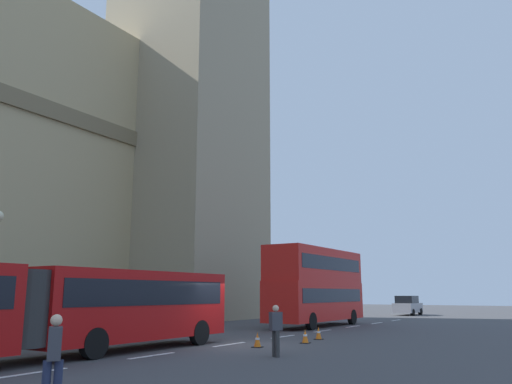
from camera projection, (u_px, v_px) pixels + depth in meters
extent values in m
plane|color=#424244|center=(227.00, 345.00, 21.15)|extent=(160.00, 160.00, 0.00)
cube|color=silver|center=(31.00, 373.00, 13.61)|extent=(2.20, 0.16, 0.01)
cube|color=silver|center=(152.00, 356.00, 17.44)|extent=(2.20, 0.16, 0.01)
cube|color=silver|center=(229.00, 344.00, 21.28)|extent=(2.20, 0.16, 0.01)
cube|color=silver|center=(283.00, 337.00, 25.11)|extent=(2.20, 0.16, 0.01)
cube|color=silver|center=(323.00, 331.00, 28.95)|extent=(2.20, 0.16, 0.01)
cube|color=silver|center=(353.00, 327.00, 32.78)|extent=(2.20, 0.16, 0.01)
cube|color=silver|center=(377.00, 323.00, 36.61)|extent=(2.20, 0.16, 0.01)
cube|color=silver|center=(396.00, 320.00, 40.45)|extent=(2.20, 0.16, 0.01)
cube|color=tan|center=(190.00, 28.00, 48.20)|extent=(10.84, 10.84, 53.06)
cube|color=#B20F0F|center=(131.00, 305.00, 19.52)|extent=(8.81, 2.50, 2.50)
cube|color=black|center=(131.00, 293.00, 19.61)|extent=(8.11, 2.54, 0.90)
cylinder|color=#2D2D2D|center=(13.00, 308.00, 15.48)|extent=(2.38, 2.38, 2.25)
cylinder|color=black|center=(199.00, 333.00, 21.07)|extent=(1.00, 0.30, 1.00)
cylinder|color=black|center=(94.00, 343.00, 16.52)|extent=(1.00, 0.30, 1.00)
cube|color=red|center=(317.00, 301.00, 33.25)|extent=(10.00, 2.50, 2.40)
cube|color=#1E232D|center=(317.00, 295.00, 33.32)|extent=(9.00, 2.54, 0.84)
cube|color=red|center=(316.00, 266.00, 33.69)|extent=(9.80, 2.50, 2.10)
cube|color=#1E232D|center=(316.00, 264.00, 33.71)|extent=(9.00, 2.54, 0.84)
cylinder|color=black|center=(352.00, 317.00, 35.12)|extent=(1.00, 0.30, 1.00)
cylinder|color=black|center=(311.00, 321.00, 29.79)|extent=(1.00, 0.30, 1.00)
cube|color=gray|center=(408.00, 308.00, 50.31)|extent=(4.40, 1.80, 0.90)
cube|color=black|center=(407.00, 299.00, 50.30)|extent=(2.46, 1.66, 0.70)
cylinder|color=black|center=(420.00, 311.00, 50.99)|extent=(0.64, 0.30, 0.64)
cylinder|color=black|center=(412.00, 312.00, 48.65)|extent=(0.64, 0.30, 0.64)
cube|color=black|center=(257.00, 347.00, 20.11)|extent=(0.36, 0.36, 0.03)
cone|color=orange|center=(257.00, 339.00, 20.17)|extent=(0.28, 0.28, 0.55)
cylinder|color=white|center=(257.00, 339.00, 20.17)|extent=(0.17, 0.17, 0.08)
cube|color=black|center=(305.00, 343.00, 21.78)|extent=(0.36, 0.36, 0.03)
cone|color=orange|center=(305.00, 336.00, 21.84)|extent=(0.28, 0.28, 0.55)
cylinder|color=white|center=(305.00, 335.00, 21.84)|extent=(0.17, 0.17, 0.08)
cube|color=black|center=(319.00, 339.00, 23.58)|extent=(0.36, 0.36, 0.03)
cone|color=orange|center=(319.00, 333.00, 23.63)|extent=(0.28, 0.28, 0.55)
cylinder|color=white|center=(319.00, 332.00, 23.64)|extent=(0.17, 0.17, 0.08)
cylinder|color=#262D4C|center=(58.00, 384.00, 9.50)|extent=(0.16, 0.16, 0.86)
cube|color=#3F3F47|center=(55.00, 343.00, 9.61)|extent=(0.43, 0.46, 0.60)
sphere|color=beige|center=(56.00, 320.00, 9.69)|extent=(0.22, 0.22, 0.22)
cylinder|color=#333333|center=(274.00, 343.00, 17.26)|extent=(0.16, 0.16, 0.86)
cylinder|color=#333333|center=(277.00, 344.00, 17.09)|extent=(0.16, 0.16, 0.86)
cube|color=#3F3F47|center=(276.00, 321.00, 17.32)|extent=(0.47, 0.41, 0.60)
sphere|color=beige|center=(276.00, 308.00, 17.40)|extent=(0.22, 0.22, 0.22)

